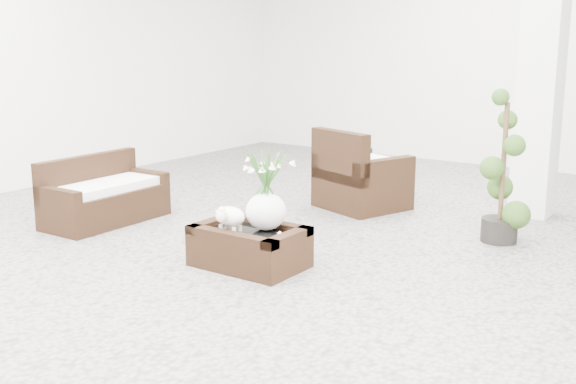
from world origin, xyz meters
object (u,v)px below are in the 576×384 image
Objects in this scene: coffee_table at (250,248)px; topiary at (503,168)px; loveseat at (105,190)px; armchair at (363,169)px.

topiary reaches higher than coffee_table.
loveseat is at bearing 172.43° from coffee_table.
coffee_table is 2.49m from topiary.
topiary reaches higher than loveseat.
armchair is 2.81m from loveseat.
topiary is at bearing -175.35° from armchair.
armchair reaches higher than loveseat.
loveseat reaches higher than coffee_table.
armchair reaches higher than coffee_table.
topiary reaches higher than armchair.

